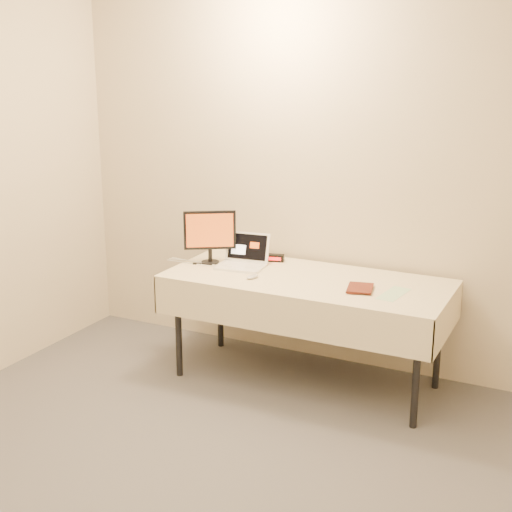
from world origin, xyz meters
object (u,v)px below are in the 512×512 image
at_px(book, 348,273).
at_px(table, 307,287).
at_px(monitor, 210,233).
at_px(laptop, 243,258).

bearing_deg(book, table, 149.34).
bearing_deg(monitor, laptop, -22.57).
height_order(table, laptop, laptop).
relative_size(monitor, book, 1.78).
bearing_deg(laptop, monitor, -177.64).
bearing_deg(table, monitor, 177.47).
distance_m(table, monitor, 0.80).
bearing_deg(book, monitor, 160.16).
height_order(monitor, book, monitor).
relative_size(table, laptop, 5.33).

